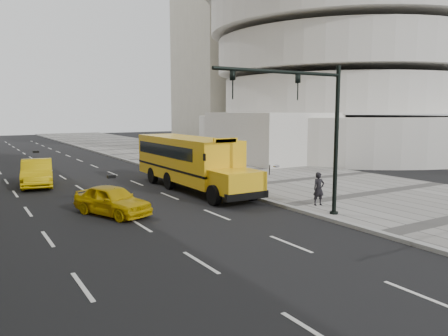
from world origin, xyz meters
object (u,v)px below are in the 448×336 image
traffic_signal (312,122)px  school_bus (189,159)px  taxi_near (112,200)px  pedestrian (319,189)px  taxi_far (37,173)px

traffic_signal → school_bus: bearing=94.1°
taxi_near → pedestrian: pedestrian is taller
school_bus → pedestrian: bearing=-71.1°
school_bus → taxi_far: size_ratio=2.35×
pedestrian → school_bus: bearing=121.1°
taxi_near → traffic_signal: size_ratio=0.61×
taxi_far → pedestrian: bearing=-43.8°
pedestrian → taxi_far: bearing=139.5°
traffic_signal → pedestrian: bearing=38.4°
taxi_near → traffic_signal: (6.60, -5.35, 3.43)m
taxi_near → pedestrian: 9.43m
pedestrian → traffic_signal: traffic_signal is taller
pedestrian → traffic_signal: size_ratio=0.24×
pedestrian → traffic_signal: bearing=-129.4°
taxi_far → pedestrian: pedestrian is taller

